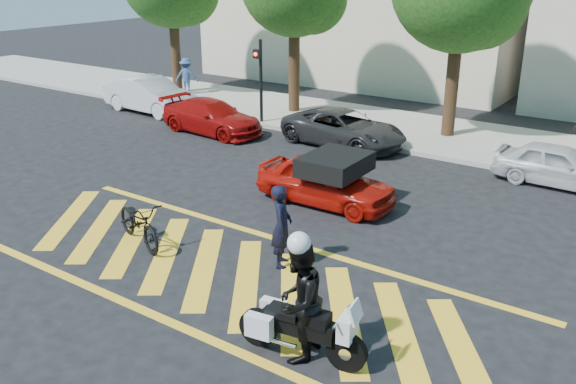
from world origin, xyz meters
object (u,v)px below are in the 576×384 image
Objects in this scene: parked_far_left at (150,95)px; bicycle at (139,222)px; red_convertible at (326,181)px; parked_mid_right at (558,165)px; police_motorcycle at (299,328)px; officer_moto at (299,301)px; parked_mid_left at (344,128)px; parked_left at (212,117)px; officer_bike at (282,226)px.

bicycle is at bearing -131.58° from parked_far_left.
red_convertible reaches higher than parked_mid_right.
police_motorcycle is at bearing -122.99° from parked_far_left.
red_convertible is (-3.01, 5.78, -0.37)m from officer_moto.
officer_moto is 0.58× the size of parked_mid_right.
parked_mid_left is 6.82m from parked_mid_right.
red_convertible is 6.66m from parked_mid_right.
parked_left is (-6.98, 3.56, -0.03)m from red_convertible.
bicycle is at bearing -113.91° from officer_moto.
officer_moto is at bearing 152.22° from police_motorcycle.
red_convertible reaches higher than police_motorcycle.
parked_far_left is (-14.18, 10.33, 0.19)m from police_motorcycle.
parked_left reaches higher than police_motorcycle.
red_convertible is (-1.01, 3.39, -0.25)m from officer_bike.
bicycle is 0.48× the size of parked_left.
officer_moto reaches higher than parked_mid_right.
officer_moto is 17.53m from parked_far_left.
parked_mid_right reaches higher than bicycle.
parked_mid_left is (-5.26, 10.63, 0.08)m from police_motorcycle.
red_convertible is at bearing -12.78° from officer_bike.
parked_mid_left is (-3.25, 8.24, -0.27)m from officer_bike.
red_convertible is at bearing 109.04° from police_motorcycle.
parked_mid_right is (6.82, 0.00, -0.02)m from parked_mid_left.
officer_bike is 10.60m from parked_left.
parked_far_left reaches higher than parked_left.
parked_left is (4.17, -0.98, -0.12)m from parked_far_left.
officer_bike is 0.88× the size of officer_moto.
parked_mid_right is (11.56, 1.28, -0.01)m from parked_left.
officer_moto is at bearing -129.88° from parked_left.
parked_far_left is 1.26× the size of parked_mid_right.
bicycle is 4.86m from red_convertible.
parked_mid_right is (1.55, 10.63, 0.06)m from police_motorcycle.
parked_mid_left is at bearing 20.05° from bicycle.
parked_left is (-4.84, 7.92, 0.08)m from bicycle.
bicycle is 0.98× the size of officer_moto.
parked_far_left is at bearing 79.91° from parked_left.
officer_moto is at bearing -147.47° from parked_mid_left.
parked_mid_right is (1.57, 10.62, -0.41)m from officer_moto.
parked_mid_left is at bearing 91.44° from parked_mid_right.
police_motorcycle is at bearing -85.92° from bicycle.
officer_bike reaches higher than parked_mid_left.
officer_moto is at bearing -169.38° from officer_bike.
bicycle is 9.29m from parked_left.
parked_mid_left is (-5.25, 10.62, -0.39)m from officer_moto.
bicycle is at bearing 153.07° from red_convertible.
police_motorcycle is (5.17, -1.42, 0.01)m from bicycle.
police_motorcycle is at bearing 62.22° from officer_moto.
parked_mid_right is at bearing -85.83° from parked_far_left.
officer_moto is 10.74m from parked_mid_right.
police_motorcycle is 0.60× the size of red_convertible.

